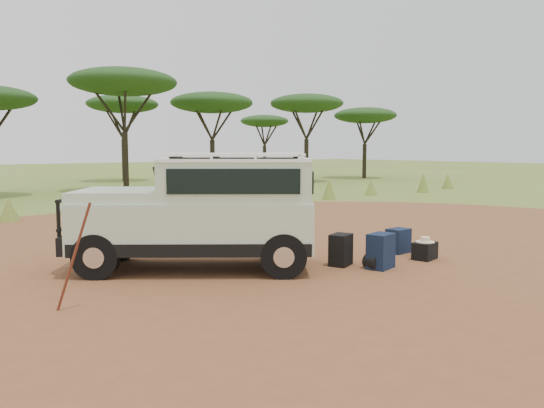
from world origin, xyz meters
TOP-DOWN VIEW (x-y plane):
  - ground at (0.00, 0.00)m, footprint 140.00×140.00m
  - dirt_clearing at (0.00, 0.00)m, footprint 23.00×23.00m
  - grass_fringe at (0.12, 8.67)m, footprint 36.60×1.60m
  - acacia_treeline at (0.75, 19.81)m, footprint 46.70×13.20m
  - safari_vehicle at (-1.56, 0.54)m, footprint 4.29×3.77m
  - walking_staff at (-4.11, -0.56)m, footprint 0.43×0.32m
  - backpack_black at (0.53, -0.75)m, footprint 0.51×0.45m
  - backpack_navy at (0.92, -1.34)m, footprint 0.55×0.45m
  - backpack_olive at (1.16, -1.14)m, footprint 0.40×0.30m
  - duffel_navy at (2.28, -0.61)m, footprint 0.46×0.36m
  - hard_case at (2.18, -1.33)m, footprint 0.54×0.43m
  - stuff_sack at (0.77, -1.30)m, footprint 0.27×0.27m
  - safari_hat at (2.18, -1.33)m, footprint 0.35×0.35m

SIDE VIEW (x-z plane):
  - ground at x=0.00m, z-range 0.00..0.00m
  - dirt_clearing at x=0.00m, z-range 0.00..0.01m
  - stuff_sack at x=0.77m, z-range 0.00..0.27m
  - hard_case at x=2.18m, z-range 0.00..0.34m
  - duffel_navy at x=2.28m, z-range 0.00..0.50m
  - backpack_olive at x=1.16m, z-range 0.00..0.53m
  - backpack_black at x=0.53m, z-range 0.00..0.58m
  - backpack_navy at x=0.92m, z-range 0.00..0.63m
  - safari_hat at x=2.18m, z-range 0.32..0.42m
  - grass_fringe at x=0.12m, z-range -0.05..0.85m
  - walking_staff at x=-4.11m, z-range 0.00..1.42m
  - safari_vehicle at x=-1.56m, z-range -0.03..1.99m
  - acacia_treeline at x=0.75m, z-range 1.74..8.00m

